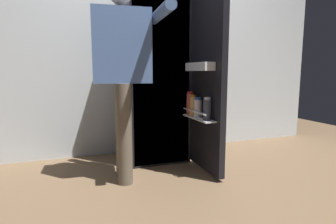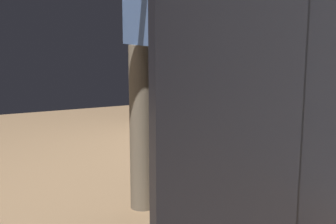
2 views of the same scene
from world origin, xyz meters
name	(u,v)px [view 1 (image 1 of 2)]	position (x,y,z in m)	size (l,w,h in m)	color
ground_plane	(171,174)	(0.00, 0.00, 0.00)	(6.74, 6.74, 0.00)	brown
kitchen_wall	(144,33)	(0.00, 0.86, 1.32)	(4.40, 0.10, 2.64)	silver
refrigerator	(157,78)	(0.03, 0.48, 0.83)	(0.64, 1.13, 1.67)	black
person	(123,62)	(-0.40, 0.03, 0.97)	(0.54, 0.78, 1.61)	#665B4C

